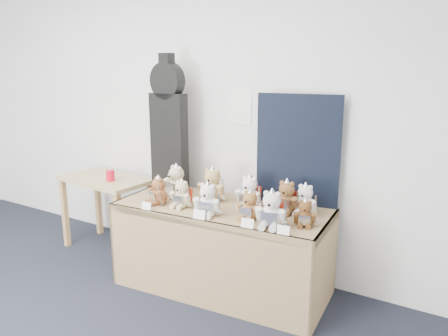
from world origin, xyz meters
The scene contains 21 objects.
room_shell centered at (0.78, 2.49, 1.47)m, with size 6.00×6.00×6.00m.
display_table centered at (0.88, 1.95, 0.56)m, with size 1.78×0.85×0.72m.
side_table centered at (-0.52, 2.10, 0.62)m, with size 0.93×0.57×0.75m.
guitar_case centered at (0.18, 2.25, 1.31)m, with size 0.37×0.13×1.21m.
navy_board centered at (1.36, 2.38, 1.17)m, with size 0.67×0.02×0.89m, color black.
red_cup centered at (-0.38, 2.04, 0.80)m, with size 0.08×0.08×0.11m, color red.
teddy_front_far_left centered at (0.39, 1.81, 0.82)m, with size 0.21×0.21×0.26m.
teddy_front_left centered at (0.61, 1.85, 0.82)m, with size 0.20×0.17×0.25m.
teddy_front_centre centered at (0.89, 1.79, 0.83)m, with size 0.24×0.21×0.28m.
teddy_front_right centered at (1.21, 1.87, 0.82)m, with size 0.20×0.16×0.25m.
teddy_front_far_right centered at (1.41, 1.82, 0.84)m, with size 0.25×0.22×0.30m.
teddy_front_end centered at (1.60, 1.96, 0.81)m, with size 0.18×0.17×0.22m.
teddy_back_left centered at (0.39, 2.05, 0.84)m, with size 0.25×0.23×0.31m.
teddy_back_centre_left centered at (0.73, 2.10, 0.85)m, with size 0.26×0.22×0.32m.
teddy_back_centre_right centered at (1.07, 2.12, 0.84)m, with size 0.24×0.20×0.29m.
teddy_back_right centered at (1.37, 2.16, 0.83)m, with size 0.23×0.20×0.29m.
teddy_back_end centered at (1.51, 2.19, 0.83)m, with size 0.22×0.17×0.27m.
entry_card_a centered at (0.42, 1.64, 0.75)m, with size 0.08×0.00×0.06m, color white.
entry_card_b centered at (0.89, 1.68, 0.76)m, with size 0.10×0.00×0.07m, color white.
entry_card_c centered at (1.28, 1.71, 0.76)m, with size 0.09×0.00×0.07m, color white.
entry_card_d centered at (1.54, 1.73, 0.75)m, with size 0.09×0.00×0.06m, color white.
Camera 1 is at (2.63, -0.83, 1.85)m, focal length 35.00 mm.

